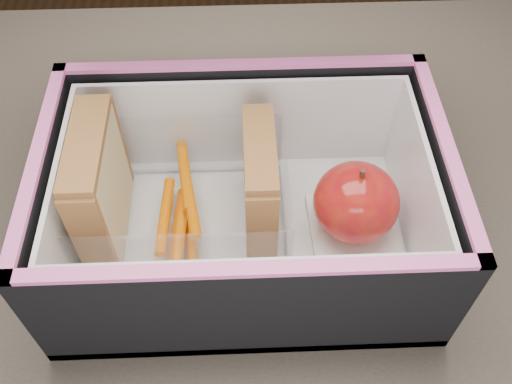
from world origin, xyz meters
TOP-DOWN VIEW (x-y plane):
  - kitchen_table at (0.00, 0.00)m, footprint 1.20×0.80m
  - lunch_bag at (-0.07, 0.02)m, footprint 0.33×0.34m
  - plastic_tub at (-0.13, 0.03)m, footprint 0.19×0.13m
  - sandwich_left at (-0.19, 0.03)m, footprint 0.03×0.10m
  - sandwich_right at (-0.06, 0.03)m, footprint 0.03×0.09m
  - carrot_sticks at (-0.13, 0.02)m, footprint 0.04×0.14m
  - paper_napkin at (0.03, 0.01)m, footprint 0.08×0.09m
  - red_apple at (0.03, 0.01)m, footprint 0.09×0.09m

SIDE VIEW (x-z plane):
  - kitchen_table at x=0.00m, z-range 0.28..1.03m
  - paper_napkin at x=0.03m, z-range 0.77..0.77m
  - carrot_sticks at x=-0.13m, z-range 0.77..0.80m
  - plastic_tub at x=-0.13m, z-range 0.77..0.84m
  - red_apple at x=0.03m, z-range 0.77..0.85m
  - sandwich_right at x=-0.06m, z-range 0.77..0.87m
  - lunch_bag at x=-0.07m, z-range 0.67..0.97m
  - sandwich_left at x=-0.19m, z-range 0.77..0.88m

